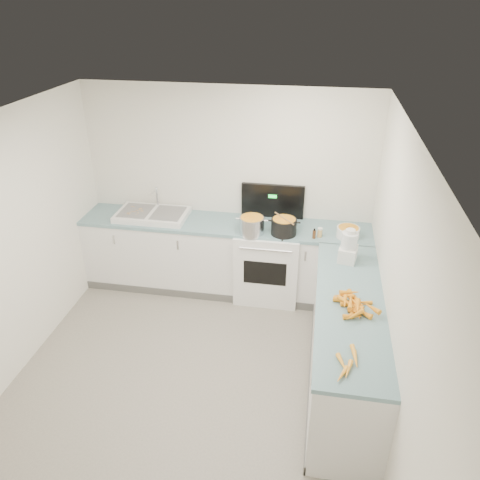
% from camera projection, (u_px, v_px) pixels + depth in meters
% --- Properties ---
extents(floor, '(3.50, 4.00, 0.00)m').
position_uv_depth(floor, '(191.00, 384.00, 4.59)').
color(floor, gray).
rests_on(floor, ground).
extents(ceiling, '(3.50, 4.00, 0.00)m').
position_uv_depth(ceiling, '(174.00, 132.00, 3.41)').
color(ceiling, white).
rests_on(ceiling, ground).
extents(wall_back, '(3.50, 0.00, 2.50)m').
position_uv_depth(wall_back, '(229.00, 190.00, 5.73)').
color(wall_back, white).
rests_on(wall_back, ground).
extents(wall_right, '(0.00, 4.00, 2.50)m').
position_uv_depth(wall_right, '(395.00, 297.00, 3.73)').
color(wall_right, white).
rests_on(wall_right, ground).
extents(counter_back, '(3.50, 0.62, 0.94)m').
position_uv_depth(counter_back, '(225.00, 256.00, 5.84)').
color(counter_back, white).
rests_on(counter_back, ground).
extents(counter_right, '(0.62, 2.20, 0.94)m').
position_uv_depth(counter_right, '(345.00, 343.00, 4.41)').
color(counter_right, white).
rests_on(counter_right, ground).
extents(stove, '(0.76, 0.65, 1.36)m').
position_uv_depth(stove, '(268.00, 261.00, 5.75)').
color(stove, white).
rests_on(stove, ground).
extents(sink, '(0.86, 0.52, 0.31)m').
position_uv_depth(sink, '(152.00, 214.00, 5.74)').
color(sink, white).
rests_on(sink, counter_back).
extents(steel_pot, '(0.37, 0.37, 0.21)m').
position_uv_depth(steel_pot, '(252.00, 226.00, 5.36)').
color(steel_pot, silver).
rests_on(steel_pot, stove).
extents(black_pot, '(0.36, 0.36, 0.21)m').
position_uv_depth(black_pot, '(284.00, 227.00, 5.33)').
color(black_pot, black).
rests_on(black_pot, stove).
extents(wooden_spoon, '(0.25, 0.29, 0.02)m').
position_uv_depth(wooden_spoon, '(284.00, 218.00, 5.27)').
color(wooden_spoon, '#AD7A47').
rests_on(wooden_spoon, black_pot).
extents(mixing_bowl, '(0.30, 0.30, 0.12)m').
position_uv_depth(mixing_bowl, '(348.00, 232.00, 5.27)').
color(mixing_bowl, white).
rests_on(mixing_bowl, counter_back).
extents(extract_bottle, '(0.04, 0.04, 0.10)m').
position_uv_depth(extract_bottle, '(314.00, 234.00, 5.25)').
color(extract_bottle, '#593319').
rests_on(extract_bottle, counter_back).
extents(spice_jar, '(0.05, 0.05, 0.09)m').
position_uv_depth(spice_jar, '(320.00, 233.00, 5.28)').
color(spice_jar, '#E5B266').
rests_on(spice_jar, counter_back).
extents(food_processor, '(0.21, 0.24, 0.36)m').
position_uv_depth(food_processor, '(349.00, 247.00, 4.77)').
color(food_processor, white).
rests_on(food_processor, counter_right).
extents(carrot_pile, '(0.41, 0.49, 0.09)m').
position_uv_depth(carrot_pile, '(354.00, 305.00, 4.10)').
color(carrot_pile, orange).
rests_on(carrot_pile, counter_right).
extents(peeled_carrots, '(0.18, 0.42, 0.04)m').
position_uv_depth(peeled_carrots, '(349.00, 364.00, 3.48)').
color(peeled_carrots, '#FFA126').
rests_on(peeled_carrots, counter_right).
extents(peelings, '(0.21, 0.23, 0.01)m').
position_uv_depth(peelings, '(136.00, 211.00, 5.73)').
color(peelings, tan).
rests_on(peelings, sink).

